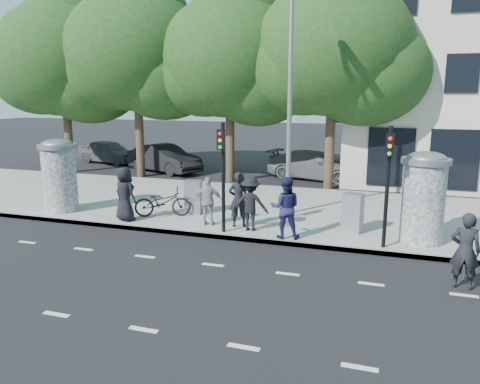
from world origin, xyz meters
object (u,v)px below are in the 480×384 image
(ad_column_right, at_px, (423,195))
(ped_d, at_px, (251,204))
(traffic_pole_near, at_px, (223,166))
(street_lamp, at_px, (290,81))
(cabinet_right, at_px, (353,213))
(ped_b, at_px, (238,199))
(bicycle, at_px, (163,202))
(car_right, at_px, (315,165))
(man_road, at_px, (465,251))
(ped_a, at_px, (125,194))
(ped_e, at_px, (208,201))
(traffic_pole_far, at_px, (388,175))
(car_left, at_px, (109,151))
(cabinet_left, at_px, (194,197))
(ad_column_left, at_px, (59,174))
(ped_c, at_px, (285,208))
(car_mid, at_px, (164,158))

(ad_column_right, bearing_deg, ped_d, -175.36)
(ad_column_right, height_order, traffic_pole_near, traffic_pole_near)
(street_lamp, distance_m, cabinet_right, 4.95)
(ped_b, bearing_deg, bicycle, -30.96)
(ped_b, distance_m, car_right, 10.14)
(man_road, height_order, car_right, man_road)
(ped_a, distance_m, bicycle, 1.35)
(ped_e, bearing_deg, traffic_pole_far, 160.13)
(ad_column_right, xyz_separation_m, car_left, (-18.20, 11.58, -0.80))
(ped_d, xyz_separation_m, car_right, (0.34, 10.38, -0.27))
(traffic_pole_near, bearing_deg, traffic_pole_far, 0.00)
(street_lamp, relative_size, man_road, 4.46)
(ad_column_right, xyz_separation_m, street_lamp, (-4.40, 1.93, 3.26))
(street_lamp, height_order, cabinet_left, street_lamp)
(ped_d, relative_size, man_road, 0.95)
(cabinet_left, relative_size, car_right, 0.24)
(ad_column_left, relative_size, ped_a, 1.44)
(traffic_pole_near, xyz_separation_m, traffic_pole_far, (4.80, 0.00, 0.00))
(cabinet_left, bearing_deg, bicycle, -149.77)
(car_left, bearing_deg, car_right, -85.15)
(traffic_pole_near, distance_m, cabinet_right, 4.29)
(car_left, bearing_deg, ped_b, -121.16)
(traffic_pole_far, xyz_separation_m, ped_c, (-2.84, 0.06, -1.15))
(ad_column_right, height_order, ped_c, ad_column_right)
(cabinet_left, bearing_deg, cabinet_right, -13.30)
(man_road, xyz_separation_m, car_left, (-18.99, 14.43, -0.16))
(traffic_pole_far, relative_size, bicycle, 1.74)
(ped_a, bearing_deg, cabinet_left, -120.23)
(bicycle, bearing_deg, cabinet_right, -112.76)
(ped_b, relative_size, cabinet_right, 1.45)
(ped_b, distance_m, car_left, 17.24)
(ped_a, height_order, car_left, ped_a)
(ped_d, distance_m, car_right, 10.39)
(bicycle, bearing_deg, car_right, -45.13)
(ped_b, relative_size, ped_e, 1.12)
(traffic_pole_far, relative_size, street_lamp, 0.42)
(ped_c, relative_size, ped_e, 1.16)
(ad_column_left, xyz_separation_m, ad_column_right, (12.40, 0.20, 0.00))
(cabinet_right, relative_size, car_mid, 0.26)
(street_lamp, bearing_deg, ped_c, -78.66)
(cabinet_left, bearing_deg, traffic_pole_far, -23.22)
(traffic_pole_near, xyz_separation_m, car_left, (-12.40, 12.48, -1.50))
(ped_c, xyz_separation_m, car_right, (-0.87, 10.82, -0.35))
(traffic_pole_far, distance_m, ped_d, 4.27)
(ped_e, relative_size, cabinet_right, 1.30)
(cabinet_right, xyz_separation_m, car_mid, (-11.19, 9.10, 0.01))
(traffic_pole_far, relative_size, cabinet_right, 2.76)
(bicycle, distance_m, cabinet_left, 1.12)
(bicycle, relative_size, cabinet_left, 1.62)
(car_right, bearing_deg, traffic_pole_near, -174.34)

